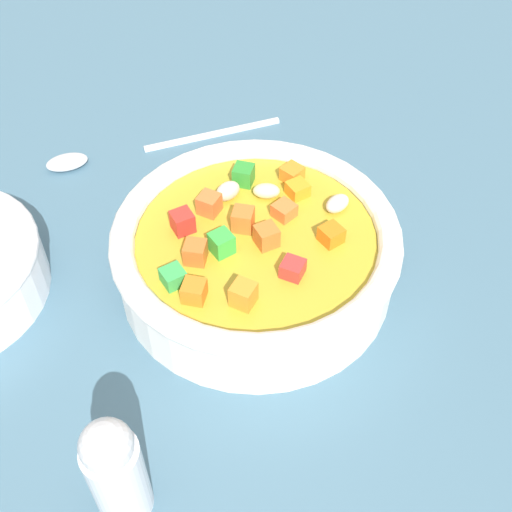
{
  "coord_description": "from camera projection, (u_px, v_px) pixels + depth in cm",
  "views": [
    {
      "loc": [
        -22.43,
        -21.81,
        36.84
      ],
      "look_at": [
        0.0,
        0.0,
        2.41
      ],
      "focal_mm": 46.19,
      "sensor_mm": 36.0,
      "label": 1
    }
  ],
  "objects": [
    {
      "name": "pepper_shaker",
      "position": [
        115.0,
        471.0,
        0.34
      ],
      "size": [
        3.05,
        3.05,
        8.36
      ],
      "color": "silver",
      "rests_on": "ground_plane"
    },
    {
      "name": "ground_plane",
      "position": [
        256.0,
        287.0,
        0.49
      ],
      "size": [
        140.0,
        140.0,
        2.0
      ],
      "primitive_type": "cube",
      "color": "#42667A"
    },
    {
      "name": "spoon",
      "position": [
        138.0,
        147.0,
        0.58
      ],
      "size": [
        19.67,
        10.58,
        1.0
      ],
      "rotation": [
        0.0,
        0.0,
        2.69
      ],
      "color": "silver",
      "rests_on": "ground_plane"
    },
    {
      "name": "soup_bowl_main",
      "position": [
        256.0,
        251.0,
        0.46
      ],
      "size": [
        20.04,
        20.04,
        5.98
      ],
      "color": "white",
      "rests_on": "ground_plane"
    }
  ]
}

